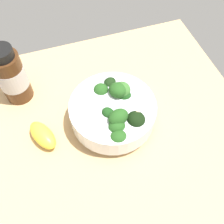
# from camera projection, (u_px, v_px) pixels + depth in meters

# --- Properties ---
(ground_plane) EXTENTS (0.65, 0.65, 0.04)m
(ground_plane) POSITION_uv_depth(u_px,v_px,m) (117.00, 136.00, 0.62)
(ground_plane) COLOR tan
(bowl_of_broccoli) EXTENTS (0.20, 0.19, 0.10)m
(bowl_of_broccoli) POSITION_uv_depth(u_px,v_px,m) (113.00, 111.00, 0.59)
(bowl_of_broccoli) COLOR white
(bowl_of_broccoli) RESTS_ON ground_plane
(lemon_wedge) EXTENTS (0.09, 0.07, 0.04)m
(lemon_wedge) POSITION_uv_depth(u_px,v_px,m) (43.00, 135.00, 0.58)
(lemon_wedge) COLOR yellow
(lemon_wedge) RESTS_ON ground_plane
(bottle_tall) EXTENTS (0.07, 0.07, 0.15)m
(bottle_tall) POSITION_uv_depth(u_px,v_px,m) (11.00, 76.00, 0.61)
(bottle_tall) COLOR #472814
(bottle_tall) RESTS_ON ground_plane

